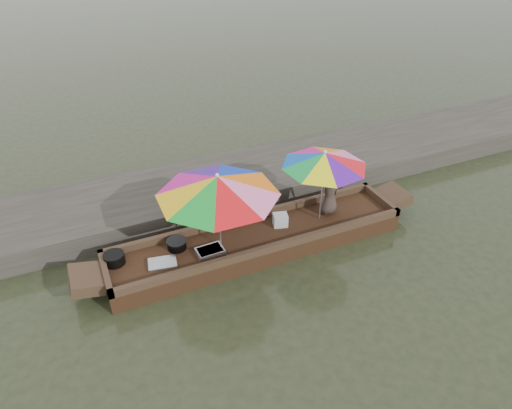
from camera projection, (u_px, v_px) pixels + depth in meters
name	position (u px, v px, depth m)	size (l,w,h in m)	color
water	(258.00, 249.00, 9.06)	(80.00, 80.00, 0.00)	#242B1B
dock	(219.00, 186.00, 10.60)	(22.00, 2.20, 0.50)	#2D2B26
boat_hull	(258.00, 242.00, 8.97)	(5.87, 1.20, 0.35)	black
cooking_pot	(114.00, 259.00, 8.13)	(0.37, 0.37, 0.20)	black
tray_crayfish	(210.00, 251.00, 8.38)	(0.50, 0.34, 0.09)	silver
tray_scallop	(162.00, 263.00, 8.12)	(0.50, 0.34, 0.06)	silver
charcoal_grill	(177.00, 245.00, 8.49)	(0.35, 0.35, 0.17)	black
supply_bag	(280.00, 220.00, 9.06)	(0.28, 0.22, 0.26)	silver
vendor	(330.00, 191.00, 9.24)	(0.50, 0.33, 1.03)	#392E28
umbrella_bow	(219.00, 211.00, 8.18)	(2.22, 2.22, 1.55)	orange
umbrella_stern	(322.00, 186.00, 8.91)	(1.66, 1.66, 1.55)	pink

